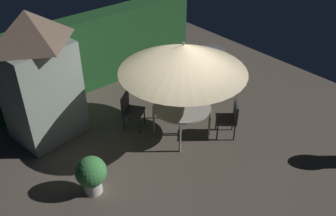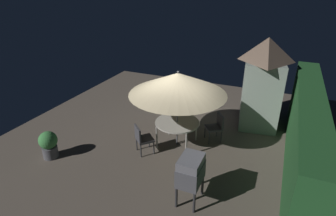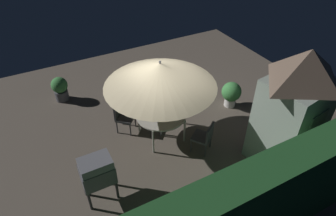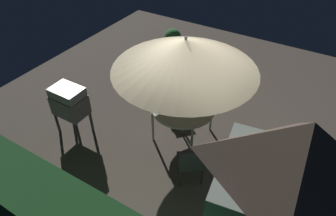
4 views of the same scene
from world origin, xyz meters
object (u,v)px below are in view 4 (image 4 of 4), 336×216
(patio_umbrella, at_px, (185,55))
(potted_plant_by_grill, at_px, (310,157))
(chair_near_shed, at_px, (191,162))
(chair_far_side, at_px, (168,88))
(bbq_grill, at_px, (69,102))
(potted_plant_by_shed, at_px, (173,41))
(patio_table, at_px, (183,109))

(patio_umbrella, height_order, potted_plant_by_grill, patio_umbrella)
(chair_near_shed, distance_m, potted_plant_by_grill, 2.26)
(chair_near_shed, height_order, chair_far_side, same)
(patio_umbrella, relative_size, bbq_grill, 2.36)
(patio_umbrella, xyz_separation_m, bbq_grill, (2.11, 1.16, -1.18))
(chair_near_shed, height_order, potted_plant_by_shed, chair_near_shed)
(chair_far_side, distance_m, potted_plant_by_grill, 3.47)
(patio_table, relative_size, patio_umbrella, 0.47)
(chair_far_side, height_order, potted_plant_by_shed, chair_far_side)
(chair_near_shed, xyz_separation_m, potted_plant_by_grill, (-1.86, -1.29, -0.04))
(patio_umbrella, bearing_deg, chair_near_shed, 125.68)
(patio_table, height_order, bbq_grill, bbq_grill)
(bbq_grill, bearing_deg, chair_far_side, -123.56)
(bbq_grill, relative_size, chair_near_shed, 1.33)
(chair_far_side, bearing_deg, patio_umbrella, 137.13)
(chair_near_shed, bearing_deg, potted_plant_by_shed, -55.77)
(potted_plant_by_shed, bearing_deg, patio_umbrella, 123.74)
(patio_table, distance_m, chair_near_shed, 1.29)
(patio_umbrella, distance_m, potted_plant_by_shed, 4.07)
(chair_far_side, bearing_deg, bbq_grill, 56.44)
(patio_umbrella, bearing_deg, chair_far_side, -42.87)
(potted_plant_by_shed, bearing_deg, potted_plant_by_grill, 148.57)
(patio_table, relative_size, potted_plant_by_grill, 1.60)
(chair_near_shed, bearing_deg, patio_umbrella, -54.32)
(patio_table, distance_m, potted_plant_by_shed, 3.76)
(chair_near_shed, bearing_deg, chair_far_side, -48.93)
(chair_near_shed, bearing_deg, patio_table, -54.32)
(potted_plant_by_shed, bearing_deg, chair_near_shed, 124.23)
(patio_table, xyz_separation_m, chair_far_side, (0.83, -0.77, -0.22))
(patio_table, xyz_separation_m, potted_plant_by_shed, (2.08, -3.12, -0.30))
(patio_table, bearing_deg, potted_plant_by_shed, -56.26)
(patio_table, distance_m, potted_plant_by_grill, 2.62)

